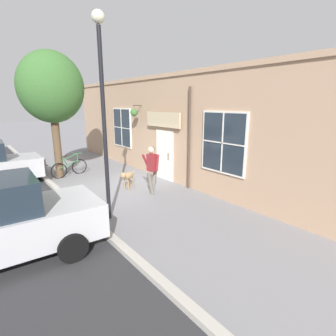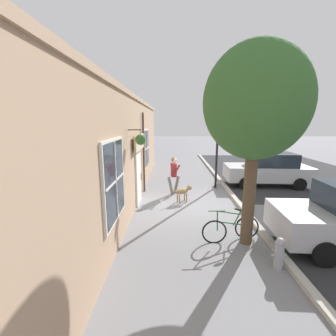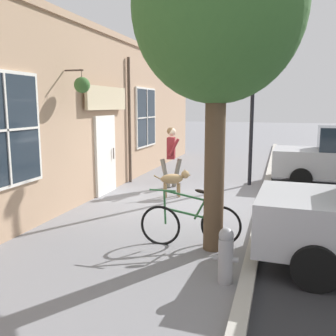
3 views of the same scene
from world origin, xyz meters
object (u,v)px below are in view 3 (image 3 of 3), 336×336
pedestrian_walking (171,151)px  dog_on_leash (174,179)px  fire_hydrant (226,255)px  leaning_bicycle (190,223)px  street_lamp (254,67)px  street_tree_by_curb (218,14)px

pedestrian_walking → dog_on_leash: size_ratio=1.94×
fire_hydrant → dog_on_leash: bearing=114.1°
leaning_bicycle → street_lamp: street_lamp is taller
street_tree_by_curb → street_lamp: size_ratio=0.99×
dog_on_leash → fire_hydrant: size_ratio=1.17×
street_tree_by_curb → fire_hydrant: 3.57m
dog_on_leash → fire_hydrant: fire_hydrant is taller
pedestrian_walking → leaning_bicycle: pedestrian_walking is taller
street_tree_by_curb → pedestrian_walking: bearing=115.0°
pedestrian_walking → street_lamp: bearing=24.7°
street_tree_by_curb → leaning_bicycle: street_tree_by_curb is taller
street_tree_by_curb → leaning_bicycle: size_ratio=3.11×
pedestrian_walking → leaning_bicycle: (1.61, -4.27, -0.68)m
dog_on_leash → street_tree_by_curb: bearing=-63.6°
fire_hydrant → street_tree_by_curb: bearing=107.3°
pedestrian_walking → dog_on_leash: 1.29m
leaning_bicycle → street_lamp: (0.56, 5.27, 3.08)m
pedestrian_walking → street_lamp: street_lamp is taller
pedestrian_walking → dog_on_leash: bearing=-69.5°
dog_on_leash → leaning_bicycle: leaning_bicycle is taller
street_lamp → fire_hydrant: size_ratio=6.98×
dog_on_leash → leaning_bicycle: 3.41m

